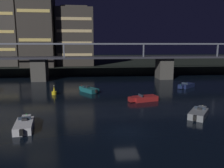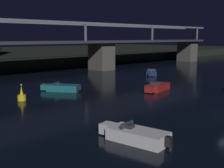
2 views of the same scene
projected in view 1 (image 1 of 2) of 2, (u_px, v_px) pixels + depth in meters
name	position (u px, v px, depth m)	size (l,w,h in m)	color
ground_plane	(127.00, 132.00, 23.18)	(400.00, 400.00, 0.00)	black
far_riverbank	(97.00, 62.00, 104.68)	(240.00, 80.00, 2.20)	black
river_bridge	(104.00, 63.00, 57.10)	(103.06, 6.40, 9.38)	#4C4944
tower_west_low	(4.00, 23.00, 70.46)	(9.17, 8.30, 27.36)	#423D38
tower_central	(76.00, 37.00, 73.68)	(11.67, 10.93, 18.89)	#38332D
speedboat_near_center	(199.00, 113.00, 28.06)	(4.06, 4.65, 1.16)	gray
speedboat_near_right	(186.00, 86.00, 47.06)	(4.64, 4.07, 1.16)	#19234C
speedboat_mid_right	(144.00, 98.00, 35.82)	(5.20, 2.68, 1.16)	maroon
speedboat_far_left	(24.00, 125.00, 23.99)	(2.39, 5.23, 1.16)	silver
speedboat_far_center	(89.00, 90.00, 42.77)	(3.91, 4.73, 1.16)	#196066
channel_buoy	(54.00, 92.00, 40.38)	(0.90, 0.90, 1.76)	yellow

